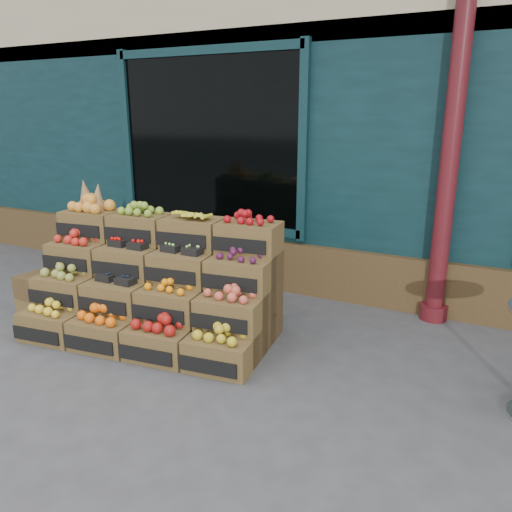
% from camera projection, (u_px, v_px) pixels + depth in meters
% --- Properties ---
extents(ground, '(60.00, 60.00, 0.00)m').
position_uv_depth(ground, '(239.00, 382.00, 4.01)').
color(ground, '#434346').
rests_on(ground, ground).
extents(shop_facade, '(12.00, 6.24, 4.80)m').
position_uv_depth(shop_facade, '(397.00, 91.00, 7.72)').
color(shop_facade, '#0C272B').
rests_on(shop_facade, ground).
extents(crate_display, '(2.42, 1.39, 1.44)m').
position_uv_depth(crate_display, '(156.00, 289.00, 4.81)').
color(crate_display, brown).
rests_on(crate_display, ground).
extents(spare_crates, '(0.48, 0.34, 0.47)m').
position_uv_depth(spare_crates, '(43.00, 298.00, 5.17)').
color(spare_crates, brown).
rests_on(spare_crates, ground).
extents(shopkeeper, '(0.81, 0.69, 1.90)m').
position_uv_depth(shopkeeper, '(254.00, 201.00, 6.65)').
color(shopkeeper, '#175328').
rests_on(shopkeeper, ground).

